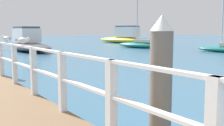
# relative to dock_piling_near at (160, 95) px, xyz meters

# --- Properties ---
(dock_piling_near) EXTENTS (0.29, 0.29, 2.01)m
(dock_piling_near) POSITION_rel_dock_piling_near_xyz_m (0.00, 0.00, 0.00)
(dock_piling_near) COLOR #6B6056
(dock_piling_near) RESTS_ON ground_plane
(seagull_foreground) EXTENTS (0.29, 0.43, 0.21)m
(seagull_foreground) POSITION_rel_dock_piling_near_xyz_m (-0.38, 4.38, 0.56)
(seagull_foreground) COLOR white
(seagull_foreground) RESTS_ON pier_railing
(seagull_background) EXTENTS (0.23, 0.47, 0.21)m
(seagull_background) POSITION_rel_dock_piling_near_xyz_m (-0.38, 6.01, 0.56)
(seagull_background) COLOR white
(seagull_background) RESTS_ON pier_railing
(boat_1) EXTENTS (4.06, 8.70, 2.36)m
(boat_1) POSITION_rel_dock_piling_near_xyz_m (20.23, 27.59, -0.23)
(boat_1) COLOR gold
(boat_1) RESTS_ON ground_plane
(boat_2) EXTENTS (2.61, 7.44, 2.10)m
(boat_2) POSITION_rel_dock_piling_near_xyz_m (5.06, 21.10, -0.32)
(boat_2) COLOR #4C4C51
(boat_2) RESTS_ON ground_plane
(boat_4) EXTENTS (2.68, 5.32, 6.73)m
(boat_4) POSITION_rel_dock_piling_near_xyz_m (15.47, 18.67, -0.64)
(boat_4) COLOR #197266
(boat_4) RESTS_ON ground_plane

